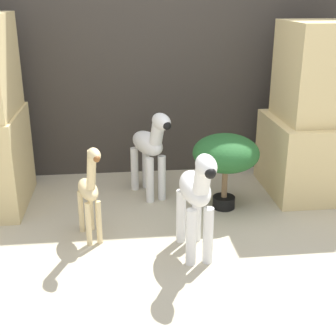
{
  "coord_description": "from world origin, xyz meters",
  "views": [
    {
      "loc": [
        -0.22,
        -2.05,
        1.36
      ],
      "look_at": [
        0.08,
        0.63,
        0.35
      ],
      "focal_mm": 50.0,
      "sensor_mm": 36.0,
      "label": 1
    }
  ],
  "objects_px": {
    "potted_palm_front": "(226,155)",
    "zebra_left": "(150,147)",
    "zebra_right": "(197,194)",
    "giraffe_figurine": "(89,189)"
  },
  "relations": [
    {
      "from": "zebra_left",
      "to": "giraffe_figurine",
      "type": "xyz_separation_m",
      "value": [
        -0.39,
        -0.59,
        -0.05
      ]
    },
    {
      "from": "giraffe_figurine",
      "to": "potted_palm_front",
      "type": "relative_size",
      "value": 1.21
    },
    {
      "from": "zebra_right",
      "to": "zebra_left",
      "type": "distance_m",
      "value": 0.84
    },
    {
      "from": "potted_palm_front",
      "to": "zebra_left",
      "type": "bearing_deg",
      "value": 152.83
    },
    {
      "from": "zebra_left",
      "to": "potted_palm_front",
      "type": "relative_size",
      "value": 1.26
    },
    {
      "from": "zebra_right",
      "to": "potted_palm_front",
      "type": "xyz_separation_m",
      "value": [
        0.29,
        0.58,
        0.01
      ]
    },
    {
      "from": "zebra_right",
      "to": "zebra_left",
      "type": "relative_size",
      "value": 1.0
    },
    {
      "from": "zebra_left",
      "to": "giraffe_figurine",
      "type": "bearing_deg",
      "value": -123.35
    },
    {
      "from": "zebra_left",
      "to": "giraffe_figurine",
      "type": "relative_size",
      "value": 1.05
    },
    {
      "from": "zebra_left",
      "to": "zebra_right",
      "type": "bearing_deg",
      "value": -77.49
    }
  ]
}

